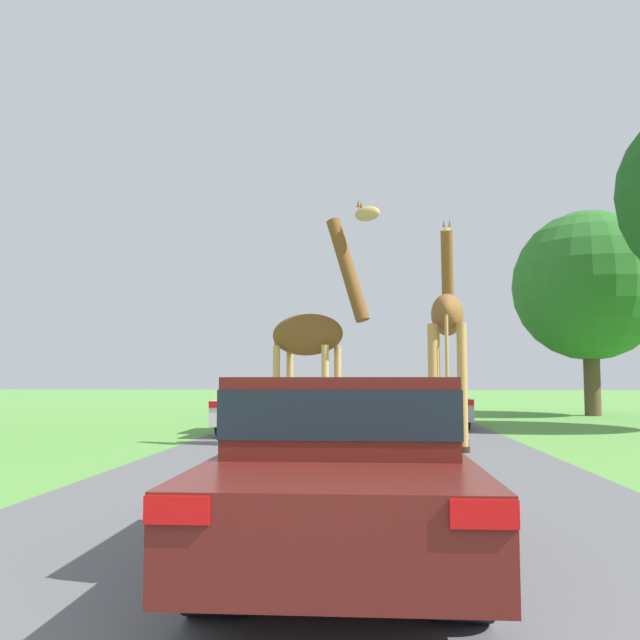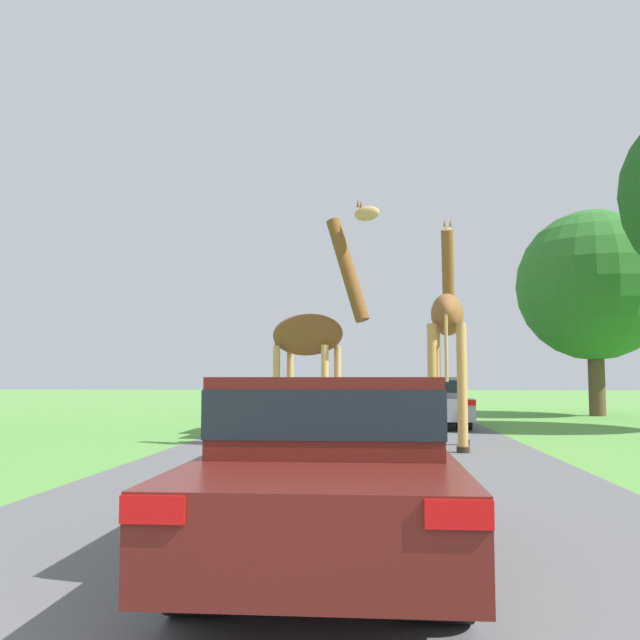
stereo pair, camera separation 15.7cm
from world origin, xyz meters
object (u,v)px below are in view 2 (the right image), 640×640
at_px(car_lead_maroon, 332,460).
at_px(car_queue_right, 281,398).
at_px(giraffe_companion, 448,326).
at_px(tree_right_cluster, 593,286).
at_px(giraffe_near_road, 314,332).
at_px(car_far_ahead, 431,400).
at_px(car_queue_left, 266,403).

bearing_deg(car_lead_maroon, car_queue_right, 99.10).
relative_size(giraffe_companion, tree_right_cluster, 0.64).
bearing_deg(car_lead_maroon, giraffe_near_road, 96.03).
distance_m(car_queue_right, car_far_ahead, 6.60).
distance_m(giraffe_near_road, tree_right_cluster, 15.85).
xyz_separation_m(car_lead_maroon, car_queue_right, (-3.06, 19.12, -0.07)).
xyz_separation_m(giraffe_near_road, car_queue_left, (-1.62, 3.77, -1.62)).
relative_size(car_lead_maroon, car_queue_left, 0.98).
distance_m(car_lead_maroon, tree_right_cluster, 23.07).
xyz_separation_m(car_far_ahead, tree_right_cluster, (6.72, 6.03, 4.18)).
distance_m(giraffe_companion, car_far_ahead, 6.49).
distance_m(giraffe_companion, car_lead_maroon, 9.02).
bearing_deg(tree_right_cluster, car_far_ahead, -138.10).
relative_size(car_lead_maroon, car_far_ahead, 0.94).
relative_size(giraffe_near_road, car_queue_right, 1.09).
relative_size(car_queue_left, tree_right_cluster, 0.58).
bearing_deg(car_queue_left, giraffe_companion, -40.33).
bearing_deg(car_lead_maroon, car_queue_left, 101.56).
bearing_deg(tree_right_cluster, car_queue_right, -171.23).
bearing_deg(tree_right_cluster, giraffe_near_road, -128.12).
relative_size(giraffe_near_road, car_queue_left, 1.11).
bearing_deg(car_queue_left, car_far_ahead, 28.84).
distance_m(car_lead_maroon, car_queue_right, 19.36).
bearing_deg(car_far_ahead, giraffe_companion, -91.43).
relative_size(giraffe_near_road, car_lead_maroon, 1.14).
xyz_separation_m(giraffe_companion, car_far_ahead, (0.16, 6.25, -1.73)).
distance_m(car_queue_left, car_far_ahead, 5.21).
xyz_separation_m(giraffe_companion, tree_right_cluster, (6.87, 12.28, 2.45)).
bearing_deg(car_queue_right, car_queue_left, -85.54).
relative_size(giraffe_companion, car_lead_maroon, 1.13).
xyz_separation_m(giraffe_near_road, car_lead_maroon, (0.91, -8.63, -1.62)).
relative_size(car_queue_right, car_far_ahead, 0.98).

